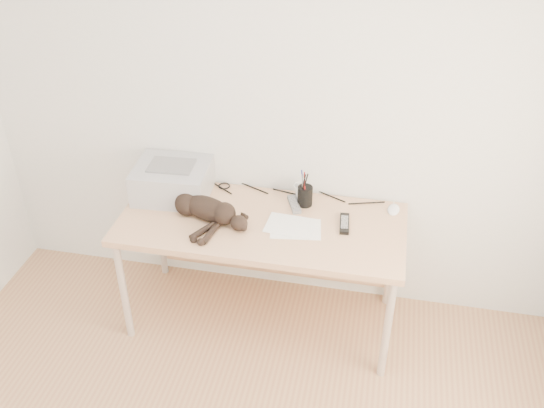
% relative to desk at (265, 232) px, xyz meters
% --- Properties ---
extents(wall_back, '(3.50, 0.00, 3.50)m').
position_rel_desk_xyz_m(wall_back, '(0.00, 0.27, 0.69)').
color(wall_back, silver).
rests_on(wall_back, floor).
extents(desk, '(1.60, 0.70, 0.74)m').
position_rel_desk_xyz_m(desk, '(0.00, 0.00, 0.00)').
color(desk, tan).
rests_on(desk, floor).
extents(printer, '(0.45, 0.39, 0.20)m').
position_rel_desk_xyz_m(printer, '(-0.57, 0.08, 0.23)').
color(printer, '#A2A2A7').
rests_on(printer, desk).
extents(papers, '(0.32, 0.24, 0.01)m').
position_rel_desk_xyz_m(papers, '(0.19, -0.11, 0.14)').
color(papers, white).
rests_on(papers, desk).
extents(cat, '(0.60, 0.40, 0.14)m').
position_rel_desk_xyz_m(cat, '(-0.32, -0.12, 0.20)').
color(cat, black).
rests_on(cat, desk).
extents(mug, '(0.14, 0.14, 0.09)m').
position_rel_desk_xyz_m(mug, '(0.18, 0.19, 0.18)').
color(mug, white).
rests_on(mug, desk).
extents(pen_cup, '(0.09, 0.09, 0.22)m').
position_rel_desk_xyz_m(pen_cup, '(0.21, 0.13, 0.20)').
color(pen_cup, black).
rests_on(pen_cup, desk).
extents(remote_grey, '(0.11, 0.18, 0.02)m').
position_rel_desk_xyz_m(remote_grey, '(0.15, 0.11, 0.14)').
color(remote_grey, slate).
rests_on(remote_grey, desk).
extents(remote_black, '(0.07, 0.19, 0.02)m').
position_rel_desk_xyz_m(remote_black, '(0.46, -0.03, 0.14)').
color(remote_black, black).
rests_on(remote_black, desk).
extents(mouse, '(0.08, 0.12, 0.04)m').
position_rel_desk_xyz_m(mouse, '(0.72, 0.17, 0.15)').
color(mouse, white).
rests_on(mouse, desk).
extents(cable_tangle, '(1.36, 0.09, 0.01)m').
position_rel_desk_xyz_m(cable_tangle, '(0.00, 0.22, 0.14)').
color(cable_tangle, black).
rests_on(cable_tangle, desk).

